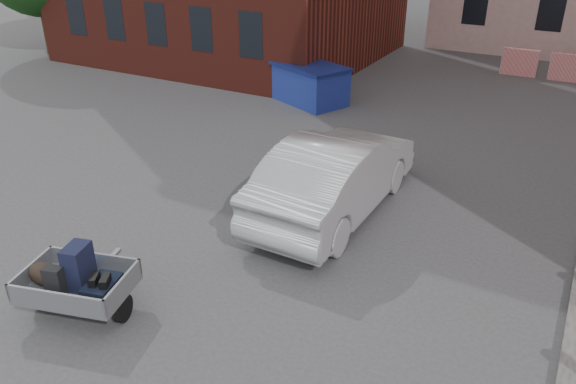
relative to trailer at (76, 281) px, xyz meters
The scene contains 5 objects.
ground 3.38m from the trailer, 69.48° to the left, with size 120.00×120.00×0.00m, color #38383A.
barriers 18.89m from the trailer, 73.50° to the left, with size 4.70×0.18×1.00m.
trailer is the anchor object (origin of this frame).
dumpster 11.61m from the trailer, 99.95° to the left, with size 3.30×2.55×1.23m.
silver_car 5.38m from the trailer, 67.54° to the left, with size 1.75×5.02×1.65m, color #9C9FA3.
Camera 1 is at (5.05, -7.68, 5.66)m, focal length 35.00 mm.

